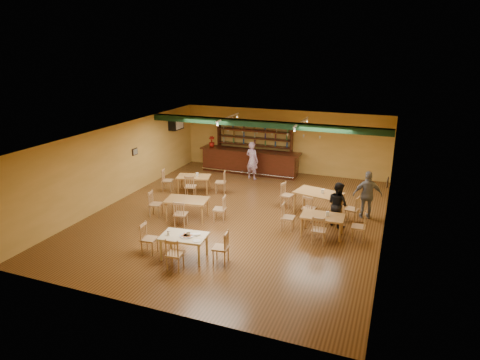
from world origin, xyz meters
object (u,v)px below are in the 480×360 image
at_px(dining_table_c, 187,209).
at_px(near_table, 184,246).
at_px(dining_table_b, 318,203).
at_px(dining_table_d, 322,225).
at_px(patron_right_a, 338,204).
at_px(bar_counter, 250,162).
at_px(patron_bar, 252,160).
at_px(dining_table_a, 194,184).

relative_size(dining_table_c, near_table, 1.12).
bearing_deg(dining_table_b, dining_table_d, -61.78).
bearing_deg(patron_right_a, dining_table_b, -7.71).
distance_m(dining_table_b, dining_table_d, 1.82).
xyz_separation_m(bar_counter, dining_table_c, (-0.17, -6.07, -0.20)).
distance_m(dining_table_c, patron_bar, 5.30).
bearing_deg(dining_table_a, dining_table_b, -21.18).
xyz_separation_m(dining_table_d, near_table, (-3.44, -2.96, 0.01)).
relative_size(dining_table_a, near_table, 1.05).
distance_m(dining_table_c, patron_right_a, 5.22).
xyz_separation_m(dining_table_a, patron_bar, (1.67, 2.58, 0.53)).
bearing_deg(dining_table_c, dining_table_a, 102.64).
xyz_separation_m(dining_table_a, dining_table_c, (1.10, -2.67, 0.03)).
bearing_deg(patron_right_a, bar_counter, -6.97).
relative_size(dining_table_b, patron_bar, 0.95).
bearing_deg(dining_table_c, near_table, -73.55).
relative_size(dining_table_a, patron_bar, 0.78).
distance_m(dining_table_d, near_table, 4.53).
bearing_deg(dining_table_d, dining_table_b, 103.49).
xyz_separation_m(bar_counter, dining_table_d, (4.54, -5.70, -0.22)).
height_order(dining_table_d, near_table, near_table).
distance_m(bar_counter, dining_table_a, 3.64).
height_order(dining_table_b, patron_bar, patron_bar).
bearing_deg(dining_table_b, bar_counter, 148.90).
relative_size(near_table, patron_right_a, 0.85).
distance_m(dining_table_d, patron_right_a, 1.10).
bearing_deg(patron_bar, dining_table_a, 73.79).
distance_m(dining_table_b, patron_right_a, 1.19).
xyz_separation_m(dining_table_c, dining_table_d, (4.71, 0.37, -0.03)).
relative_size(bar_counter, near_table, 3.74).
height_order(near_table, patron_bar, patron_bar).
distance_m(dining_table_a, dining_table_c, 2.88).
bearing_deg(near_table, dining_table_b, 51.60).
xyz_separation_m(patron_bar, patron_right_a, (4.46, -3.92, -0.10)).
height_order(dining_table_a, dining_table_d, same).
bearing_deg(bar_counter, dining_table_c, -91.57).
relative_size(dining_table_b, near_table, 1.27).
bearing_deg(bar_counter, dining_table_b, -44.11).
bearing_deg(patron_right_a, patron_bar, -4.01).
bearing_deg(dining_table_c, bar_counter, 78.65).
bearing_deg(bar_counter, dining_table_d, -51.44).
bearing_deg(dining_table_d, patron_right_a, 69.68).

